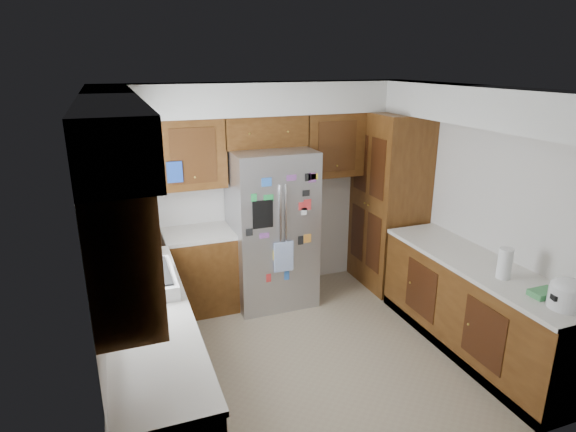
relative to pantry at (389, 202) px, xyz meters
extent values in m
plane|color=gray|center=(-1.50, -1.15, -1.07)|extent=(3.60, 3.60, 0.00)
cube|color=beige|center=(-1.50, 0.45, 0.18)|extent=(3.60, 0.04, 2.50)
cube|color=beige|center=(-3.30, -1.15, 0.18)|extent=(0.04, 3.20, 2.50)
cube|color=beige|center=(0.30, -1.15, 0.18)|extent=(0.04, 3.20, 2.50)
cube|color=beige|center=(-1.50, -2.75, 0.18)|extent=(3.60, 0.04, 2.50)
cube|color=white|center=(-1.50, -1.15, 1.43)|extent=(3.60, 3.20, 0.02)
cube|color=silver|center=(-1.50, 0.26, 1.25)|extent=(3.60, 0.38, 0.35)
cube|color=silver|center=(-3.11, -1.15, 1.25)|extent=(0.38, 3.20, 0.35)
cube|color=silver|center=(0.11, -1.15, 1.25)|extent=(0.38, 3.20, 0.35)
cube|color=#45250D|center=(-2.63, 0.28, 0.70)|extent=(1.33, 0.34, 0.75)
cube|color=#45250D|center=(-0.36, 0.28, 0.70)|extent=(1.33, 0.34, 0.75)
cube|color=#45250D|center=(-3.13, -2.30, 0.70)|extent=(0.34, 0.85, 0.75)
cube|color=white|center=(-3.29, -1.05, 0.53)|extent=(0.02, 0.90, 1.05)
cube|color=white|center=(-3.25, -1.05, 0.53)|extent=(0.01, 1.02, 1.15)
cube|color=#1C41A4|center=(-2.54, 0.09, 0.55)|extent=(0.16, 0.02, 0.22)
cube|color=#C2BA95|center=(-2.88, 0.09, 0.75)|extent=(0.16, 0.02, 0.20)
cube|color=#45250D|center=(-3.00, -1.45, -0.64)|extent=(0.60, 2.60, 0.88)
cube|color=#45250D|center=(-2.33, 0.15, -0.64)|extent=(0.75, 0.60, 0.88)
cube|color=silver|center=(-3.00, -1.45, -0.17)|extent=(0.63, 2.60, 0.04)
cube|color=silver|center=(-2.33, 0.15, -0.17)|extent=(0.75, 0.60, 0.04)
cube|color=black|center=(-3.00, -1.45, -1.02)|extent=(0.60, 2.60, 0.10)
cube|color=white|center=(-2.69, -2.30, -0.61)|extent=(0.01, 0.58, 0.80)
cube|color=#45250D|center=(0.00, -1.62, -0.64)|extent=(0.60, 2.25, 0.88)
cube|color=silver|center=(0.00, -1.62, -0.17)|extent=(0.63, 2.25, 0.04)
cube|color=black|center=(0.00, -1.62, -1.02)|extent=(0.60, 2.25, 0.10)
cube|color=#45250D|center=(0.00, 0.00, 0.00)|extent=(0.60, 0.90, 2.15)
cube|color=#A8A8AE|center=(-1.50, 0.05, -0.17)|extent=(0.90, 0.75, 1.80)
cylinder|color=silver|center=(-1.53, -0.34, -0.02)|extent=(0.02, 0.02, 0.90)
cylinder|color=silver|center=(-1.47, -0.34, -0.02)|extent=(0.02, 0.02, 0.90)
cube|color=black|center=(-1.72, -0.33, 0.12)|extent=(0.22, 0.01, 0.30)
cube|color=white|center=(-1.50, -0.35, -0.38)|extent=(0.22, 0.01, 0.34)
cube|color=green|center=(-1.66, -0.33, 0.29)|extent=(0.11, 0.00, 0.07)
cube|color=black|center=(-1.87, -0.33, -0.05)|extent=(0.07, 0.00, 0.08)
cube|color=yellow|center=(-1.59, -0.33, -0.35)|extent=(0.06, 0.00, 0.11)
cube|color=black|center=(-1.22, -0.33, 0.48)|extent=(0.07, 0.00, 0.08)
cube|color=blue|center=(-1.67, -0.33, 0.46)|extent=(0.11, 0.00, 0.09)
cube|color=yellow|center=(-1.14, -0.33, 0.48)|extent=(0.08, 0.00, 0.07)
cube|color=#8C4C99|center=(-1.17, -0.33, 0.47)|extent=(0.09, 0.00, 0.10)
cube|color=black|center=(-1.29, -0.33, -0.22)|extent=(0.06, 0.00, 0.10)
cube|color=white|center=(-1.26, -0.33, 0.11)|extent=(0.07, 0.00, 0.08)
cube|color=blue|center=(-1.46, -0.33, -0.61)|extent=(0.06, 0.00, 0.11)
cube|color=red|center=(-1.52, -0.33, -0.50)|extent=(0.10, 0.00, 0.08)
cube|color=orange|center=(-1.21, -0.33, -0.21)|extent=(0.09, 0.00, 0.10)
cube|color=#8C4C99|center=(-1.40, -0.33, 0.49)|extent=(0.11, 0.00, 0.06)
cube|color=black|center=(-1.24, -0.33, 0.31)|extent=(0.08, 0.00, 0.07)
cube|color=red|center=(-1.29, -0.33, 0.17)|extent=(0.07, 0.00, 0.09)
cube|color=green|center=(-1.81, -0.33, 0.31)|extent=(0.06, 0.00, 0.08)
cube|color=#8C4C99|center=(-1.71, -0.33, -0.11)|extent=(0.11, 0.00, 0.06)
cube|color=red|center=(-1.67, -0.33, -0.61)|extent=(0.06, 0.00, 0.09)
cube|color=yellow|center=(-1.53, -0.33, -0.33)|extent=(0.10, 0.00, 0.11)
cube|color=red|center=(-1.22, -0.33, 0.18)|extent=(0.08, 0.00, 0.12)
cube|color=#45250D|center=(-1.50, 0.28, 0.90)|extent=(0.96, 0.34, 0.35)
sphere|color=#2A29AA|center=(-1.67, 0.23, 1.22)|extent=(0.29, 0.29, 0.29)
cylinder|color=black|center=(-1.24, 0.25, 1.16)|extent=(0.30, 0.30, 0.17)
ellipsoid|color=#333338|center=(-1.24, 0.25, 1.24)|extent=(0.28, 0.28, 0.12)
cube|color=white|center=(-3.00, -1.05, -0.09)|extent=(0.52, 0.70, 0.12)
cube|color=black|center=(-3.00, -1.05, -0.03)|extent=(0.44, 0.60, 0.02)
cylinder|color=silver|center=(-3.20, -1.05, 0.07)|extent=(0.02, 0.02, 0.30)
cylinder|color=silver|center=(-3.14, -1.05, 0.20)|extent=(0.16, 0.02, 0.02)
cube|color=yellow|center=(-2.82, -1.25, -0.13)|extent=(0.10, 0.18, 0.04)
cube|color=black|center=(-2.97, -0.51, -0.10)|extent=(0.18, 0.14, 0.10)
cylinder|color=black|center=(-2.97, -0.51, 0.09)|extent=(0.16, 0.16, 0.28)
cylinder|color=#A8A8AE|center=(-3.07, -0.31, -0.05)|extent=(0.14, 0.14, 0.20)
sphere|color=white|center=(-2.93, -0.13, -0.05)|extent=(0.20, 0.20, 0.20)
cube|color=#3F72B2|center=(-3.04, 0.01, -0.06)|extent=(0.14, 0.10, 0.18)
cube|color=#BFB28C|center=(-2.85, 0.05, -0.08)|extent=(0.10, 0.08, 0.14)
cylinder|color=white|center=(-3.02, -0.64, -0.10)|extent=(0.08, 0.08, 0.11)
cylinder|color=silver|center=(0.00, -2.53, -0.07)|extent=(0.26, 0.26, 0.18)
ellipsoid|color=silver|center=(0.00, -2.53, 0.02)|extent=(0.26, 0.26, 0.11)
cube|color=black|center=(-0.12, -2.53, -0.05)|extent=(0.04, 0.06, 0.04)
cylinder|color=white|center=(-0.05, -1.95, -0.02)|extent=(0.12, 0.12, 0.27)
camera|label=1|loc=(-3.14, -4.87, 1.65)|focal=30.00mm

